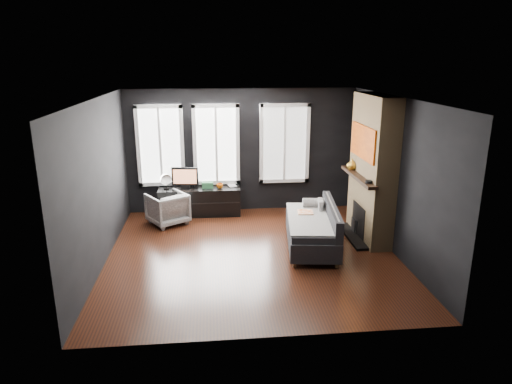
{
  "coord_description": "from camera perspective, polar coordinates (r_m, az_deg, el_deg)",
  "views": [
    {
      "loc": [
        -0.67,
        -7.36,
        3.33
      ],
      "look_at": [
        0.1,
        0.3,
        1.05
      ],
      "focal_mm": 32.0,
      "sensor_mm": 36.0,
      "label": 1
    }
  ],
  "objects": [
    {
      "name": "fireplace",
      "position": [
        8.72,
        14.35,
        2.86
      ],
      "size": [
        0.7,
        1.62,
        2.7
      ],
      "primitive_type": null,
      "color": "#93724C",
      "rests_on": "floor"
    },
    {
      "name": "storage_box",
      "position": [
        9.94,
        -6.07,
        0.88
      ],
      "size": [
        0.24,
        0.16,
        0.13
      ],
      "primitive_type": "cube",
      "rotation": [
        0.0,
        0.0,
        0.02
      ],
      "color": "#307042",
      "rests_on": "media_console"
    },
    {
      "name": "desk_fan",
      "position": [
        9.96,
        -11.18,
        1.32
      ],
      "size": [
        0.31,
        0.31,
        0.34
      ],
      "primitive_type": null,
      "rotation": [
        0.0,
        0.0,
        0.33
      ],
      "color": "gray",
      "rests_on": "media_console"
    },
    {
      "name": "sofa",
      "position": [
        8.31,
        6.96,
        -4.25
      ],
      "size": [
        1.17,
        1.99,
        0.81
      ],
      "primitive_type": null,
      "rotation": [
        0.0,
        0.0,
        -0.13
      ],
      "color": "#27272A",
      "rests_on": "floor"
    },
    {
      "name": "armchair",
      "position": [
        9.59,
        -11.02,
        -1.85
      ],
      "size": [
        0.95,
        0.94,
        0.73
      ],
      "primitive_type": "imported",
      "rotation": [
        0.0,
        0.0,
        -2.57
      ],
      "color": "silver",
      "rests_on": "floor"
    },
    {
      "name": "book",
      "position": [
        10.01,
        -3.46,
        1.34
      ],
      "size": [
        0.17,
        0.05,
        0.23
      ],
      "primitive_type": "imported",
      "rotation": [
        0.0,
        0.0,
        0.2
      ],
      "color": "#C7B399",
      "rests_on": "media_console"
    },
    {
      "name": "windows",
      "position": [
        9.87,
        -4.52,
        10.92
      ],
      "size": [
        4.0,
        0.16,
        1.76
      ],
      "primitive_type": null,
      "color": "white",
      "rests_on": "wall_back"
    },
    {
      "name": "wall_right",
      "position": [
        8.25,
        17.05,
        1.88
      ],
      "size": [
        0.02,
        5.0,
        2.7
      ],
      "primitive_type": "cube",
      "color": "black",
      "rests_on": "ground"
    },
    {
      "name": "wall_back",
      "position": [
        10.08,
        -1.83,
        5.16
      ],
      "size": [
        5.0,
        0.02,
        2.7
      ],
      "primitive_type": "cube",
      "color": "black",
      "rests_on": "ground"
    },
    {
      "name": "wall_left",
      "position": [
        7.83,
        -19.05,
        0.94
      ],
      "size": [
        0.02,
        5.0,
        2.7
      ],
      "primitive_type": "cube",
      "color": "black",
      "rests_on": "ground"
    },
    {
      "name": "mantel_clock",
      "position": [
        8.16,
        13.94,
        1.25
      ],
      "size": [
        0.17,
        0.17,
        0.04
      ],
      "primitive_type": "cylinder",
      "rotation": [
        0.0,
        0.0,
        -0.31
      ],
      "color": "black",
      "rests_on": "fireplace"
    },
    {
      "name": "monitor",
      "position": [
        9.95,
        -8.87,
        1.95
      ],
      "size": [
        0.59,
        0.19,
        0.52
      ],
      "primitive_type": null,
      "rotation": [
        0.0,
        0.0,
        -0.11
      ],
      "color": "black",
      "rests_on": "media_console"
    },
    {
      "name": "ceiling",
      "position": [
        7.41,
        -0.55,
        11.63
      ],
      "size": [
        5.0,
        5.0,
        0.0
      ],
      "primitive_type": "plane",
      "color": "white",
      "rests_on": "ground"
    },
    {
      "name": "mug",
      "position": [
        9.88,
        -4.55,
        0.85
      ],
      "size": [
        0.16,
        0.14,
        0.14
      ],
      "primitive_type": "imported",
      "rotation": [
        0.0,
        0.0,
        -0.25
      ],
      "color": "#D8600C",
      "rests_on": "media_console"
    },
    {
      "name": "media_console",
      "position": [
        10.07,
        -7.04,
        -1.13
      ],
      "size": [
        1.76,
        0.57,
        0.6
      ],
      "primitive_type": null,
      "rotation": [
        0.0,
        0.0,
        -0.01
      ],
      "color": "black",
      "rests_on": "floor"
    },
    {
      "name": "mantel_vase",
      "position": [
        9.06,
        11.9,
        3.41
      ],
      "size": [
        0.25,
        0.25,
        0.21
      ],
      "primitive_type": "imported",
      "rotation": [
        0.0,
        0.0,
        -0.22
      ],
      "color": "gold",
      "rests_on": "fireplace"
    },
    {
      "name": "stripe_pillow",
      "position": [
        8.74,
        8.05,
        -1.97
      ],
      "size": [
        0.13,
        0.33,
        0.32
      ],
      "primitive_type": "cube",
      "rotation": [
        0.0,
        0.0,
        -0.16
      ],
      "color": "gray",
      "rests_on": "sofa"
    },
    {
      "name": "floor",
      "position": [
        8.1,
        -0.5,
        -7.76
      ],
      "size": [
        5.0,
        5.0,
        0.0
      ],
      "primitive_type": "plane",
      "color": "black",
      "rests_on": "ground"
    }
  ]
}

